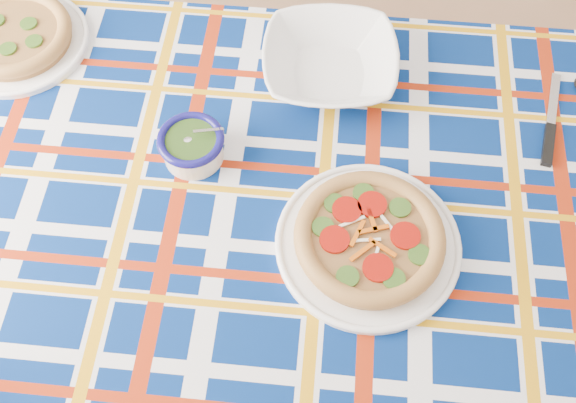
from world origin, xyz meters
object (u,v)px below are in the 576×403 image
object	(u,v)px
main_focaccia_plate	(369,238)
serving_bowl	(330,63)
dining_table	(273,240)
pesto_bowl	(192,145)

from	to	relation	value
main_focaccia_plate	serving_bowl	size ratio (longest dim) A/B	1.23
dining_table	serving_bowl	world-z (taller)	serving_bowl
main_focaccia_plate	dining_table	bearing A→B (deg)	149.52
dining_table	serving_bowl	distance (m)	0.41
main_focaccia_plate	pesto_bowl	size ratio (longest dim) A/B	2.68
dining_table	pesto_bowl	world-z (taller)	pesto_bowl
pesto_bowl	serving_bowl	world-z (taller)	pesto_bowl
serving_bowl	dining_table	bearing A→B (deg)	-122.09
pesto_bowl	serving_bowl	size ratio (longest dim) A/B	0.46
pesto_bowl	dining_table	bearing A→B (deg)	-56.51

